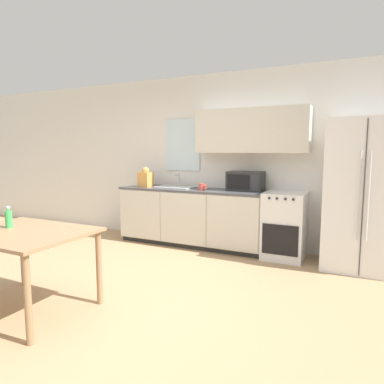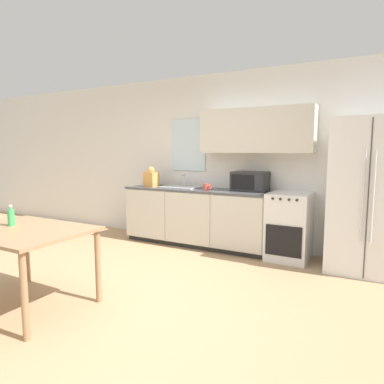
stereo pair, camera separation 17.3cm
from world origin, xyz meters
TOP-DOWN VIEW (x-y plane):
  - ground_plane at (0.00, 0.00)m, footprint 12.00×12.00m
  - wall_back at (0.09, 2.34)m, footprint 12.00×0.38m
  - kitchen_counter at (-0.23, 2.04)m, footprint 2.37×0.62m
  - oven_range at (1.23, 2.03)m, footprint 0.55×0.63m
  - refrigerator at (2.19, 1.98)m, footprint 0.90×0.75m
  - kitchen_sink at (-0.54, 2.05)m, footprint 0.62×0.39m
  - microwave at (0.61, 2.14)m, footprint 0.52×0.33m
  - coffee_mug at (0.01, 1.91)m, footprint 0.13×0.09m
  - grocery_bag_0 at (-1.03, 1.94)m, footprint 0.23×0.20m
  - dining_table at (-0.66, -0.66)m, footprint 1.21×0.92m
  - drink_bottle at (-0.89, -0.62)m, footprint 0.06×0.06m

SIDE VIEW (x-z plane):
  - ground_plane at x=0.00m, z-range 0.00..0.00m
  - kitchen_counter at x=-0.23m, z-range 0.00..0.91m
  - oven_range at x=1.23m, z-range 0.00..0.93m
  - dining_table at x=-0.66m, z-range 0.28..1.04m
  - drink_bottle at x=-0.89m, z-range 0.74..0.95m
  - kitchen_sink at x=-0.54m, z-range 0.81..1.02m
  - refrigerator at x=2.19m, z-range 0.00..1.89m
  - coffee_mug at x=0.01m, z-range 0.91..1.01m
  - microwave at x=0.61m, z-range 0.90..1.19m
  - grocery_bag_0 at x=-1.03m, z-range 0.88..1.21m
  - wall_back at x=0.09m, z-range 0.07..2.77m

